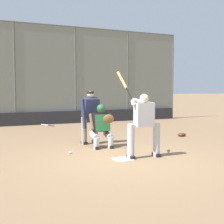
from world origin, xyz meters
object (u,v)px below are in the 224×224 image
object	(u,v)px
fielding_glove_on_dirt	(182,135)
baseball_loose	(70,153)
umpire_home	(90,116)
spare_bat_near_backstop	(46,125)
catcher_behind_plate	(102,125)
batter_at_plate	(143,123)

from	to	relation	value
fielding_glove_on_dirt	baseball_loose	distance (m)	4.61
umpire_home	fielding_glove_on_dirt	size ratio (longest dim) A/B	4.81
spare_bat_near_backstop	fielding_glove_on_dirt	bearing A→B (deg)	-173.62
umpire_home	fielding_glove_on_dirt	distance (m)	3.54
umpire_home	baseball_loose	world-z (taller)	umpire_home
catcher_behind_plate	fielding_glove_on_dirt	bearing A→B (deg)	-161.54
umpire_home	fielding_glove_on_dirt	bearing A→B (deg)	175.60
spare_bat_near_backstop	fielding_glove_on_dirt	size ratio (longest dim) A/B	2.23
catcher_behind_plate	fielding_glove_on_dirt	xyz separation A→B (m)	(-3.36, -0.79, -0.57)
spare_bat_near_backstop	fielding_glove_on_dirt	world-z (taller)	fielding_glove_on_dirt
batter_at_plate	umpire_home	bearing A→B (deg)	-74.13
batter_at_plate	catcher_behind_plate	xyz separation A→B (m)	(0.43, -1.60, -0.21)
catcher_behind_plate	baseball_loose	bearing A→B (deg)	29.43
fielding_glove_on_dirt	baseball_loose	xyz separation A→B (m)	(4.43, 1.27, -0.02)
batter_at_plate	baseball_loose	xyz separation A→B (m)	(1.51, -1.12, -0.80)
batter_at_plate	baseball_loose	bearing A→B (deg)	-33.35
batter_at_plate	baseball_loose	world-z (taller)	batter_at_plate
catcher_behind_plate	batter_at_plate	bearing A→B (deg)	110.26
fielding_glove_on_dirt	umpire_home	bearing A→B (deg)	1.34
batter_at_plate	fielding_glove_on_dirt	bearing A→B (deg)	-137.51
batter_at_plate	baseball_loose	size ratio (longest dim) A/B	28.24
catcher_behind_plate	baseball_loose	size ratio (longest dim) A/B	16.52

